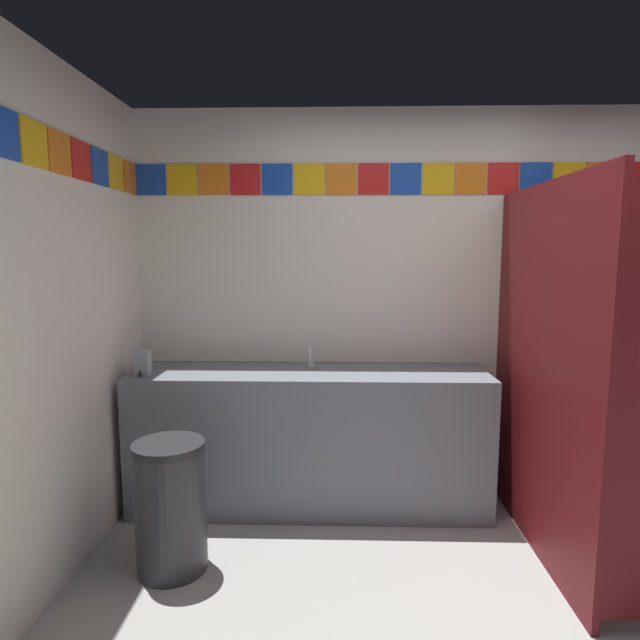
{
  "coord_description": "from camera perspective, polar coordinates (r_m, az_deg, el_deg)",
  "views": [
    {
      "loc": [
        -0.76,
        -1.89,
        1.61
      ],
      "look_at": [
        -0.85,
        1.0,
        1.24
      ],
      "focal_mm": 29.56,
      "sensor_mm": 36.0,
      "label": 1
    }
  ],
  "objects": [
    {
      "name": "wall_back",
      "position": [
        3.63,
        13.78,
        1.75
      ],
      "size": [
        4.15,
        0.09,
        2.53
      ],
      "color": "silver",
      "rests_on": "ground_plane"
    },
    {
      "name": "vanity_counter",
      "position": [
        3.43,
        -1.11,
        -12.59
      ],
      "size": [
        2.21,
        0.55,
        0.88
      ],
      "color": "slate",
      "rests_on": "ground_plane"
    },
    {
      "name": "faucet_center",
      "position": [
        3.38,
        -1.06,
        -4.31
      ],
      "size": [
        0.04,
        0.1,
        0.14
      ],
      "color": "silver",
      "rests_on": "vanity_counter"
    },
    {
      "name": "soap_dispenser",
      "position": [
        3.33,
        -18.67,
        -4.4
      ],
      "size": [
        0.09,
        0.09,
        0.16
      ],
      "color": "gray",
      "rests_on": "vanity_counter"
    },
    {
      "name": "stall_divider",
      "position": [
        2.89,
        27.76,
        -6.0
      ],
      "size": [
        0.92,
        1.43,
        1.97
      ],
      "color": "maroon",
      "rests_on": "ground_plane"
    },
    {
      "name": "toilet",
      "position": [
        3.67,
        29.29,
        -14.49
      ],
      "size": [
        0.39,
        0.49,
        0.74
      ],
      "color": "white",
      "rests_on": "ground_plane"
    },
    {
      "name": "trash_bin",
      "position": [
        2.92,
        -15.85,
        -18.82
      ],
      "size": [
        0.36,
        0.36,
        0.67
      ],
      "color": "#333338",
      "rests_on": "ground_plane"
    }
  ]
}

